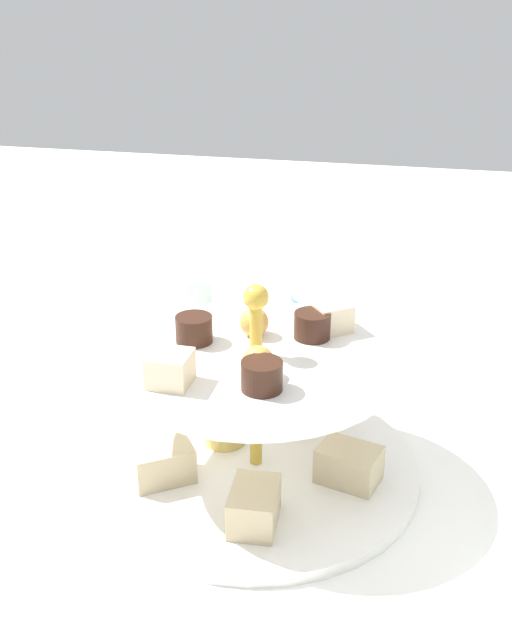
{
  "coord_description": "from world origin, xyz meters",
  "views": [
    {
      "loc": [
        -0.12,
        0.52,
        0.38
      ],
      "look_at": [
        0.0,
        0.0,
        0.14
      ],
      "focal_mm": 42.79,
      "sensor_mm": 36.0,
      "label": 1
    }
  ],
  "objects": [
    {
      "name": "ground_plane",
      "position": [
        0.0,
        0.0,
        0.0
      ],
      "size": [
        2.4,
        2.4,
        0.0
      ],
      "primitive_type": "plane",
      "color": "white"
    },
    {
      "name": "tiered_serving_stand",
      "position": [
        0.0,
        -0.0,
        0.05
      ],
      "size": [
        0.27,
        0.27,
        0.17
      ],
      "color": "white",
      "rests_on": "ground_plane"
    },
    {
      "name": "water_glass_short_left",
      "position": [
        0.13,
        -0.23,
        0.04
      ],
      "size": [
        0.06,
        0.06,
        0.08
      ],
      "primitive_type": "cylinder",
      "color": "silver",
      "rests_on": "ground_plane"
    },
    {
      "name": "teacup_with_saucer",
      "position": [
        -0.01,
        -0.28,
        0.02
      ],
      "size": [
        0.09,
        0.09,
        0.05
      ],
      "color": "white",
      "rests_on": "ground_plane"
    }
  ]
}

